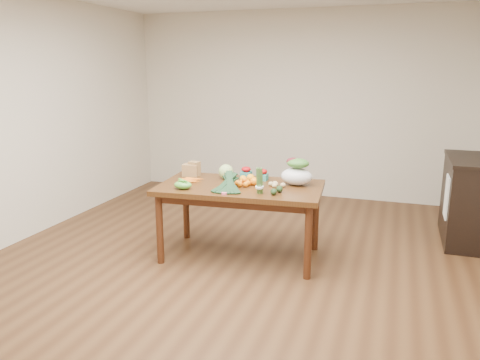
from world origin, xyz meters
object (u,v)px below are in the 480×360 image
(paper_bag, at_px, (191,169))
(salad_bag, at_px, (297,173))
(cabinet, at_px, (470,200))
(kale_bunch, at_px, (227,184))
(dining_table, at_px, (240,221))
(mandarin_cluster, at_px, (245,181))
(asparagus_bundle, at_px, (260,181))
(cabbage, at_px, (226,172))

(paper_bag, distance_m, salad_bag, 1.16)
(salad_bag, bearing_deg, cabinet, 30.81)
(kale_bunch, bearing_deg, cabinet, 28.58)
(kale_bunch, relative_size, salad_bag, 1.28)
(dining_table, bearing_deg, mandarin_cluster, 4.21)
(paper_bag, bearing_deg, asparagus_bundle, -26.92)
(paper_bag, height_order, asparagus_bundle, asparagus_bundle)
(kale_bunch, xyz_separation_m, asparagus_bundle, (0.31, 0.03, 0.05))
(cabinet, distance_m, asparagus_bundle, 2.49)
(mandarin_cluster, bearing_deg, cabinet, 28.77)
(dining_table, height_order, cabbage, cabbage)
(dining_table, height_order, mandarin_cluster, mandarin_cluster)
(kale_bunch, bearing_deg, asparagus_bundle, 1.14)
(dining_table, distance_m, mandarin_cluster, 0.42)
(cabbage, height_order, salad_bag, salad_bag)
(paper_bag, xyz_separation_m, asparagus_bundle, (0.91, -0.46, 0.05))
(asparagus_bundle, bearing_deg, paper_bag, 148.48)
(cabinet, height_order, paper_bag, cabinet)
(salad_bag, bearing_deg, asparagus_bundle, -120.32)
(dining_table, xyz_separation_m, asparagus_bundle, (0.27, -0.25, 0.50))
(dining_table, height_order, asparagus_bundle, asparagus_bundle)
(cabbage, distance_m, mandarin_cluster, 0.34)
(cabbage, bearing_deg, asparagus_bundle, -42.19)
(cabinet, relative_size, asparagus_bundle, 4.08)
(dining_table, distance_m, salad_bag, 0.75)
(mandarin_cluster, relative_size, salad_bag, 0.58)
(salad_bag, bearing_deg, kale_bunch, -140.33)
(cabinet, xyz_separation_m, cabbage, (-2.48, -1.01, 0.36))
(dining_table, height_order, paper_bag, paper_bag)
(paper_bag, xyz_separation_m, salad_bag, (1.16, -0.02, 0.04))
(asparagus_bundle, bearing_deg, salad_bag, 55.09)
(kale_bunch, height_order, salad_bag, salad_bag)
(dining_table, distance_m, cabbage, 0.55)
(mandarin_cluster, bearing_deg, salad_bag, 20.82)
(cabinet, distance_m, cabbage, 2.70)
(mandarin_cluster, distance_m, salad_bag, 0.52)
(mandarin_cluster, bearing_deg, cabbage, 143.51)
(mandarin_cluster, bearing_deg, asparagus_bundle, -47.81)
(kale_bunch, height_order, asparagus_bundle, asparagus_bundle)
(cabinet, relative_size, mandarin_cluster, 5.67)
(paper_bag, bearing_deg, kale_bunch, -39.38)
(dining_table, xyz_separation_m, cabbage, (-0.23, 0.21, 0.45))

